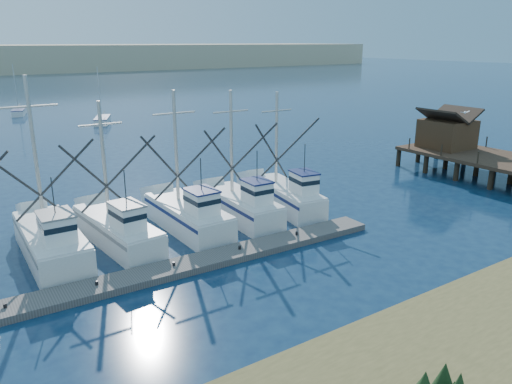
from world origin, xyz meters
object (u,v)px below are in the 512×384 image
timber_pier (481,148)px  sailboat_far (19,112)px  floating_dock (156,273)px  sailboat_near (102,120)px

timber_pier → sailboat_far: bearing=113.0°
floating_dock → timber_pier: size_ratio=1.38×
floating_dock → sailboat_near: (12.99, 50.66, 0.31)m
floating_dock → timber_pier: bearing=6.1°
sailboat_near → timber_pier: bearing=-45.2°
timber_pier → sailboat_near: size_ratio=2.47×
sailboat_near → sailboat_far: size_ratio=1.00×
sailboat_near → floating_dock: bearing=-81.0°
timber_pier → sailboat_near: 51.55m
sailboat_near → sailboat_far: same height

